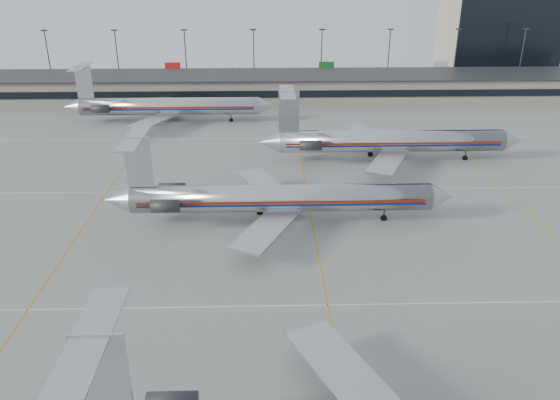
{
  "coord_description": "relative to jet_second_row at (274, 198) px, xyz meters",
  "views": [
    {
      "loc": [
        -6.02,
        -35.88,
        32.03
      ],
      "look_at": [
        -4.35,
        26.19,
        4.5
      ],
      "focal_mm": 35.0,
      "sensor_mm": 36.0,
      "label": 1
    }
  ],
  "objects": [
    {
      "name": "apron_markings",
      "position": [
        5.02,
        -19.26,
        -3.46
      ],
      "size": [
        160.0,
        0.15,
        0.02
      ],
      "primitive_type": "cube",
      "color": "silver",
      "rests_on": "ground"
    },
    {
      "name": "ground",
      "position": [
        5.02,
        -29.26,
        -3.47
      ],
      "size": [
        260.0,
        260.0,
        0.0
      ],
      "primitive_type": "plane",
      "color": "gray",
      "rests_on": "ground"
    },
    {
      "name": "light_mast_row",
      "position": [
        5.02,
        82.74,
        5.11
      ],
      "size": [
        163.6,
        0.4,
        15.28
      ],
      "color": "#38383D",
      "rests_on": "ground"
    },
    {
      "name": "jet_third_row",
      "position": [
        19.49,
        23.44,
        0.11
      ],
      "size": [
        45.09,
        27.74,
        12.33
      ],
      "color": "#BABABF",
      "rests_on": "ground"
    },
    {
      "name": "terminal",
      "position": [
        5.02,
        68.72,
        -0.31
      ],
      "size": [
        162.0,
        17.0,
        6.25
      ],
      "color": "gray",
      "rests_on": "ground"
    },
    {
      "name": "distant_building",
      "position": [
        67.02,
        98.74,
        9.03
      ],
      "size": [
        30.0,
        20.0,
        25.0
      ],
      "primitive_type": "cube",
      "color": "tan",
      "rests_on": "ground"
    },
    {
      "name": "jet_back_row",
      "position": [
        -22.18,
        48.81,
        0.04
      ],
      "size": [
        44.21,
        27.19,
        12.09
      ],
      "color": "#BABABF",
      "rests_on": "ground"
    },
    {
      "name": "jet_second_row",
      "position": [
        0.0,
        0.0,
        0.0
      ],
      "size": [
        45.65,
        26.88,
        11.95
      ],
      "color": "#BABABF",
      "rests_on": "ground"
    }
  ]
}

